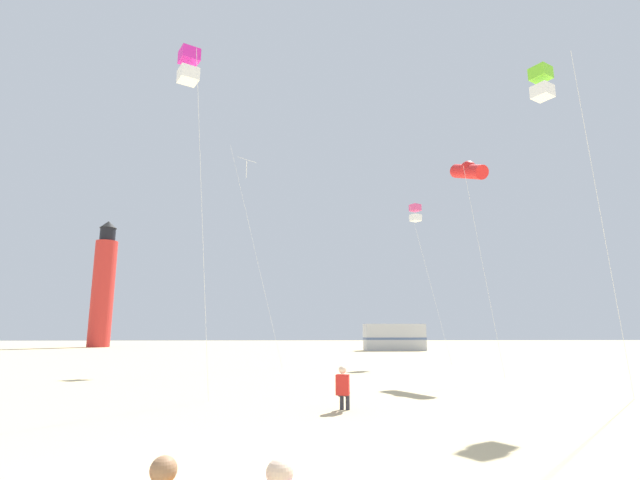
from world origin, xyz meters
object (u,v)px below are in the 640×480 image
object	(u,v)px
kite_box_lime	(542,83)
lighthouse_distant	(103,287)
kite_flyer_standing	(343,387)
kite_box_rainbow	(415,213)
kite_tube_scarlet	(468,171)
kite_box_magenta	(189,67)
rv_van_silver	(394,337)
kite_diamond_white	(248,169)

from	to	relation	value
kite_box_lime	lighthouse_distant	distance (m)	60.17
kite_flyer_standing	kite_box_rainbow	bearing A→B (deg)	-96.42
kite_tube_scarlet	kite_box_magenta	distance (m)	14.03
kite_tube_scarlet	kite_box_lime	xyz separation A→B (m)	(0.11, -6.93, 0.79)
kite_flyer_standing	kite_tube_scarlet	distance (m)	14.56
kite_box_magenta	kite_box_rainbow	distance (m)	19.73
kite_box_lime	kite_tube_scarlet	bearing A→B (deg)	90.94
kite_flyer_standing	kite_box_lime	xyz separation A→B (m)	(7.25, 1.85, 9.95)
kite_box_lime	rv_van_silver	bearing A→B (deg)	86.70
kite_box_rainbow	kite_diamond_white	bearing A→B (deg)	-169.77
kite_box_lime	kite_diamond_white	bearing A→B (deg)	130.28
kite_box_lime	rv_van_silver	world-z (taller)	kite_box_lime
kite_diamond_white	kite_box_rainbow	distance (m)	11.47
kite_tube_scarlet	rv_van_silver	world-z (taller)	kite_tube_scarlet
kite_box_magenta	kite_box_rainbow	bearing A→B (deg)	53.94
kite_box_magenta	rv_van_silver	bearing A→B (deg)	68.82
kite_diamond_white	kite_flyer_standing	bearing A→B (deg)	-74.35
kite_flyer_standing	lighthouse_distant	xyz separation A→B (m)	(-26.85, 51.36, 7.22)
kite_flyer_standing	kite_box_magenta	bearing A→B (deg)	-3.72
kite_box_rainbow	kite_box_lime	xyz separation A→B (m)	(0.53, -15.69, 0.72)
lighthouse_distant	kite_diamond_white	bearing A→B (deg)	-57.87
kite_box_rainbow	lighthouse_distant	size ratio (longest dim) A/B	0.62
kite_box_magenta	rv_van_silver	xyz separation A→B (m)	(14.24, 36.74, -9.29)
kite_tube_scarlet	kite_box_rainbow	size ratio (longest dim) A/B	1.00
kite_diamond_white	rv_van_silver	xyz separation A→B (m)	(13.71, 22.81, -10.66)
kite_box_rainbow	rv_van_silver	bearing A→B (deg)	82.79
kite_box_rainbow	kite_box_magenta	bearing A→B (deg)	-126.06
kite_box_magenta	kite_box_rainbow	xyz separation A→B (m)	(11.60, 15.93, -0.84)
kite_flyer_standing	kite_box_rainbow	size ratio (longest dim) A/B	0.11
kite_tube_scarlet	kite_box_rainbow	bearing A→B (deg)	92.71
kite_box_rainbow	rv_van_silver	distance (m)	22.61
kite_tube_scarlet	kite_box_rainbow	world-z (taller)	kite_tube_scarlet
kite_box_rainbow	kite_box_lime	bearing A→B (deg)	-88.07
kite_box_magenta	kite_diamond_white	xyz separation A→B (m)	(0.53, 13.94, 1.36)
kite_tube_scarlet	kite_diamond_white	xyz separation A→B (m)	(-11.49, 6.76, 2.27)
kite_box_rainbow	kite_box_lime	world-z (taller)	kite_box_lime
kite_diamond_white	kite_box_rainbow	size ratio (longest dim) A/B	1.24
kite_flyer_standing	kite_diamond_white	distance (m)	19.78
kite_box_lime	lighthouse_distant	size ratio (longest dim) A/B	0.66
kite_tube_scarlet	kite_box_magenta	bearing A→B (deg)	-149.16
kite_flyer_standing	kite_diamond_white	xyz separation A→B (m)	(-4.35, 15.55, 11.43)
kite_diamond_white	kite_box_lime	distance (m)	18.01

